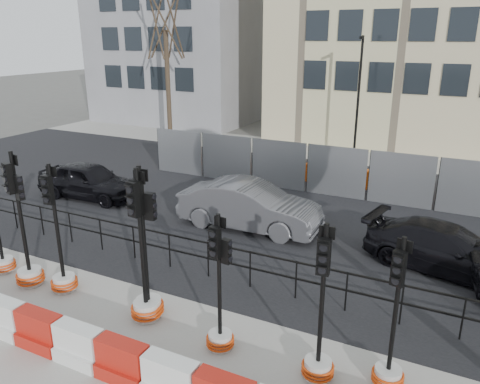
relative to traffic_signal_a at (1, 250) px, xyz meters
The scene contains 21 objects.
ground 5.19m from the traffic_signal_a, 10.78° to the left, with size 120.00×120.00×0.00m, color #51514C.
sidewalk_near 5.49m from the traffic_signal_a, 21.90° to the right, with size 40.00×6.00×0.02m, color gray.
road 9.46m from the traffic_signal_a, 57.55° to the left, with size 40.00×14.00×0.03m, color black.
sidewalk_far 17.71m from the traffic_signal_a, 73.38° to the left, with size 40.00×4.00×0.02m, color gray.
building_grey 25.44m from the traffic_signal_a, 111.27° to the left, with size 11.00×9.06×14.00m.
kerb_railing 5.51m from the traffic_signal_a, 23.14° to the left, with size 18.00×0.04×1.00m.
heras_fencing 12.21m from the traffic_signal_a, 62.53° to the left, with size 14.33×1.72×2.00m.
lamp_post_far 17.08m from the traffic_signal_a, 70.76° to the left, with size 0.12×0.56×6.00m.
tree_bare_far 18.51m from the traffic_signal_a, 109.83° to the left, with size 2.00×2.00×9.00m.
barrier_row 5.39m from the traffic_signal_a, 19.93° to the right, with size 16.75×0.50×0.80m.
traffic_signal_a is the anchor object (origin of this frame).
traffic_signal_b 1.24m from the traffic_signal_a, ahead, with size 0.68×0.68×3.47m.
traffic_signal_c 2.20m from the traffic_signal_a, ahead, with size 0.64×0.64×3.25m.
traffic_signal_d 4.77m from the traffic_signal_a, ahead, with size 0.69×0.69×3.51m.
traffic_signal_e 4.77m from the traffic_signal_a, ahead, with size 0.69×0.69×3.50m.
traffic_signal_f 6.75m from the traffic_signal_a, ahead, with size 0.57×0.57×2.91m.
traffic_signal_g 8.76m from the traffic_signal_a, ahead, with size 0.61×0.61×3.07m.
traffic_signal_h 9.94m from the traffic_signal_a, ahead, with size 0.58×0.58×2.92m.
car_a 6.01m from the traffic_signal_a, 111.50° to the left, with size 4.17×1.84×1.40m, color black.
car_b 7.28m from the traffic_signal_a, 50.76° to the left, with size 4.69×1.72×1.53m, color #4E4F54.
car_c 11.82m from the traffic_signal_a, 26.80° to the left, with size 4.59×2.62×1.25m, color black.
Camera 1 is at (5.57, -8.18, 6.01)m, focal length 35.00 mm.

